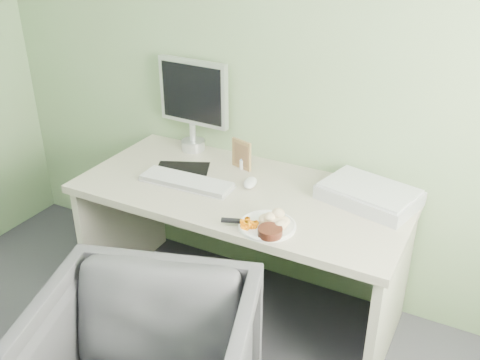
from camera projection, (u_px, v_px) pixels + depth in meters
The scene contains 14 objects.
wall_back at pixel (278, 44), 2.58m from camera, with size 3.50×3.50×0.00m, color gray.
desk at pixel (242, 222), 2.65m from camera, with size 1.60×0.75×0.73m.
plate at pixel (267, 226), 2.26m from camera, with size 0.25×0.25×0.01m, color white.
steak at pixel (270, 232), 2.18m from camera, with size 0.10×0.10×0.03m, color black.
potato_pile at pixel (277, 218), 2.25m from camera, with size 0.11×0.08×0.06m, color tan.
carrot_heap at pixel (248, 223), 2.23m from camera, with size 0.06×0.05×0.04m, color orange.
steak_knife at pixel (239, 221), 2.26m from camera, with size 0.21×0.09×0.02m.
mousepad at pixel (182, 172), 2.74m from camera, with size 0.27×0.24×0.00m, color black.
keyboard at pixel (186, 181), 2.61m from camera, with size 0.46×0.14×0.02m, color white.
computer_mouse at pixel (250, 183), 2.59m from camera, with size 0.06×0.11×0.04m, color white.
photo_frame at pixel (242, 154), 2.74m from camera, with size 0.12×0.01×0.16m, color #A7734E.
eyedrop_bottle at pixel (242, 164), 2.76m from camera, with size 0.02×0.02×0.07m.
scanner at pixel (369, 195), 2.45m from camera, with size 0.42×0.28×0.07m, color #A5A6AC.
monitor at pixel (193, 100), 2.88m from camera, with size 0.42×0.13×0.50m.
Camera 1 is at (1.04, -0.39, 1.94)m, focal length 40.00 mm.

